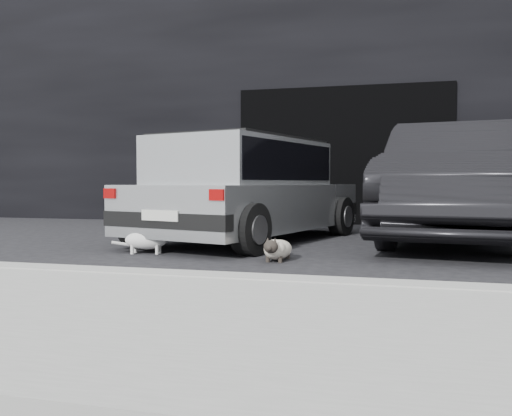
% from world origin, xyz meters
% --- Properties ---
extents(ground, '(80.00, 80.00, 0.00)m').
position_xyz_m(ground, '(0.00, 0.00, 0.00)').
color(ground, black).
rests_on(ground, ground).
extents(building_facade, '(34.00, 4.00, 5.00)m').
position_xyz_m(building_facade, '(1.00, 6.00, 2.50)').
color(building_facade, black).
rests_on(building_facade, ground).
extents(garage_opening, '(4.00, 0.10, 2.60)m').
position_xyz_m(garage_opening, '(1.00, 3.99, 1.30)').
color(garage_opening, black).
rests_on(garage_opening, ground).
extents(curb, '(18.00, 0.25, 0.12)m').
position_xyz_m(curb, '(1.00, -2.60, 0.06)').
color(curb, '#999993').
rests_on(curb, ground).
extents(sidewalk, '(18.00, 2.20, 0.11)m').
position_xyz_m(sidewalk, '(1.00, -3.80, 0.06)').
color(sidewalk, '#999993').
rests_on(sidewalk, ground).
extents(silver_hatchback, '(2.64, 4.06, 1.38)m').
position_xyz_m(silver_hatchback, '(0.04, 0.68, 0.76)').
color(silver_hatchback, silver).
rests_on(silver_hatchback, ground).
extents(second_car, '(2.33, 5.11, 1.62)m').
position_xyz_m(second_car, '(2.82, 1.41, 0.81)').
color(second_car, black).
rests_on(second_car, ground).
extents(cat_siamese, '(0.28, 0.76, 0.26)m').
position_xyz_m(cat_siamese, '(0.84, -1.04, 0.12)').
color(cat_siamese, beige).
rests_on(cat_siamese, ground).
extents(cat_white, '(0.69, 0.32, 0.33)m').
position_xyz_m(cat_white, '(-0.66, -0.85, 0.16)').
color(cat_white, silver).
rests_on(cat_white, ground).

